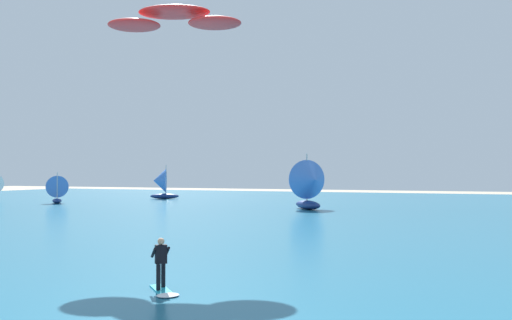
{
  "coord_description": "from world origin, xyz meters",
  "views": [
    {
      "loc": [
        5.26,
        -3.4,
        3.89
      ],
      "look_at": [
        -1.08,
        13.4,
        4.3
      ],
      "focal_mm": 36.98,
      "sensor_mm": 36.0,
      "label": 1
    }
  ],
  "objects": [
    {
      "name": "sailboat_trailing",
      "position": [
        -33.58,
        61.4,
        2.29
      ],
      "size": [
        4.26,
        3.81,
        4.77
      ],
      "color": "navy",
      "rests_on": "ocean"
    },
    {
      "name": "ocean",
      "position": [
        0.0,
        49.79,
        0.05
      ],
      "size": [
        160.0,
        90.0,
        0.1
      ],
      "primitive_type": "cube",
      "color": "#236B89",
      "rests_on": "ground"
    },
    {
      "name": "kite",
      "position": [
        -7.63,
        19.32,
        11.43
      ],
      "size": [
        7.01,
        3.82,
        1.01
      ],
      "color": "red"
    },
    {
      "name": "sailboat_mid_left",
      "position": [
        -8.28,
        48.07,
        2.69
      ],
      "size": [
        4.87,
        5.06,
        5.65
      ],
      "color": "navy",
      "rests_on": "ocean"
    },
    {
      "name": "sailboat_heeled_over",
      "position": [
        -40.22,
        48.26,
        1.81
      ],
      "size": [
        3.27,
        3.32,
        3.74
      ],
      "color": "navy",
      "rests_on": "ocean"
    },
    {
      "name": "kitesurfer",
      "position": [
        -3.45,
        11.26,
        0.7
      ],
      "size": [
        1.76,
        1.8,
        1.67
      ],
      "color": "#26B2CC",
      "rests_on": "ocean"
    }
  ]
}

